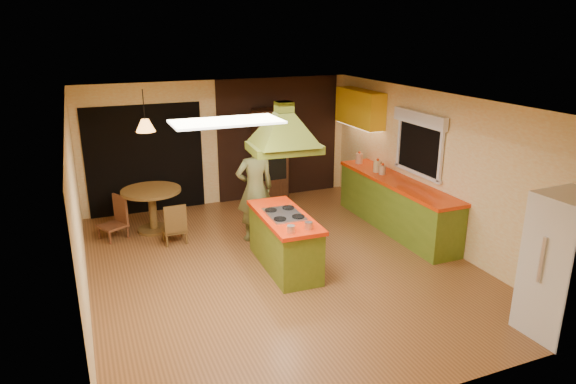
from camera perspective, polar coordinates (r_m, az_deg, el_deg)
name	(u,v)px	position (r m, az deg, el deg)	size (l,w,h in m)	color
ground	(280,265)	(7.93, -0.85, -8.11)	(6.50, 6.50, 0.00)	brown
room_walls	(280,187)	(7.47, -0.90, 0.53)	(5.50, 6.50, 6.50)	#FFECB6
ceiling_plane	(280,101)	(7.20, -0.95, 10.07)	(6.50, 6.50, 0.00)	silver
brick_panel	(279,138)	(10.82, -1.04, 6.02)	(2.64, 0.03, 2.50)	#381E14
nook_opening	(145,160)	(10.22, -15.56, 3.49)	(2.20, 0.03, 2.10)	black
right_counter	(396,204)	(9.33, 11.87, -1.36)	(0.62, 3.05, 0.92)	olive
upper_cabinets	(360,108)	(10.35, 7.98, 9.25)	(0.34, 1.40, 0.70)	yellow
window_right	(420,133)	(8.98, 14.43, 6.37)	(0.12, 1.35, 1.06)	black
fluor_panel	(227,122)	(5.73, -6.84, 7.76)	(1.20, 0.60, 0.03)	white
kitchen_island	(284,241)	(7.71, -0.40, -5.42)	(0.72, 1.69, 0.85)	olive
range_hood	(284,119)	(7.19, -0.44, 8.07)	(1.02, 0.77, 0.79)	#556318
man	(255,189)	(8.57, -3.69, 0.36)	(0.66, 0.43, 1.80)	brown
refrigerator	(564,266)	(6.73, 28.34, -7.29)	(0.71, 0.67, 1.73)	silver
wall_oven	(270,156)	(10.52, -2.06, 4.02)	(0.67, 0.64, 1.91)	#412314
dining_table	(152,202)	(9.33, -14.88, -1.05)	(1.03, 1.03, 0.77)	brown
chair_left	(112,218)	(9.24, -18.99, -2.79)	(0.40, 0.40, 0.74)	brown
chair_near	(174,222)	(8.82, -12.57, -3.32)	(0.39, 0.39, 0.70)	brown
pendant_lamp	(145,125)	(8.99, -15.57, 7.14)	(0.33, 0.33, 0.21)	#FF9E3F
canister_large	(359,158)	(10.16, 7.91, 3.72)	(0.14, 0.14, 0.20)	beige
canister_medium	(377,166)	(9.60, 9.91, 2.83)	(0.15, 0.15, 0.21)	beige
canister_small	(382,170)	(9.47, 10.45, 2.45)	(0.12, 0.12, 0.17)	beige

